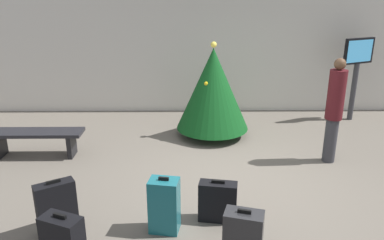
{
  "coord_description": "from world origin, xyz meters",
  "views": [
    {
      "loc": [
        -0.7,
        -5.33,
        2.85
      ],
      "look_at": [
        -0.63,
        0.36,
        0.9
      ],
      "focal_mm": 35.4,
      "sensor_mm": 36.0,
      "label": 1
    }
  ],
  "objects_px": {
    "holiday_tree": "(213,89)",
    "suitcase_0": "(243,234)",
    "flight_info_kiosk": "(357,64)",
    "waiting_bench": "(35,137)",
    "suitcase_3": "(57,207)",
    "suitcase_1": "(218,202)",
    "suitcase_4": "(164,205)",
    "traveller_0": "(334,108)"
  },
  "relations": [
    {
      "from": "holiday_tree",
      "to": "flight_info_kiosk",
      "type": "relative_size",
      "value": 1.03
    },
    {
      "from": "flight_info_kiosk",
      "to": "holiday_tree",
      "type": "bearing_deg",
      "value": -163.17
    },
    {
      "from": "flight_info_kiosk",
      "to": "waiting_bench",
      "type": "height_order",
      "value": "flight_info_kiosk"
    },
    {
      "from": "waiting_bench",
      "to": "suitcase_1",
      "type": "distance_m",
      "value": 3.75
    },
    {
      "from": "suitcase_3",
      "to": "suitcase_4",
      "type": "distance_m",
      "value": 1.32
    },
    {
      "from": "suitcase_3",
      "to": "suitcase_1",
      "type": "bearing_deg",
      "value": 6.04
    },
    {
      "from": "suitcase_1",
      "to": "suitcase_3",
      "type": "distance_m",
      "value": 2.01
    },
    {
      "from": "traveller_0",
      "to": "suitcase_4",
      "type": "relative_size",
      "value": 2.47
    },
    {
      "from": "traveller_0",
      "to": "suitcase_3",
      "type": "distance_m",
      "value": 4.6
    },
    {
      "from": "holiday_tree",
      "to": "suitcase_3",
      "type": "distance_m",
      "value": 3.95
    },
    {
      "from": "holiday_tree",
      "to": "traveller_0",
      "type": "bearing_deg",
      "value": -32.95
    },
    {
      "from": "holiday_tree",
      "to": "suitcase_0",
      "type": "relative_size",
      "value": 3.23
    },
    {
      "from": "suitcase_0",
      "to": "suitcase_1",
      "type": "xyz_separation_m",
      "value": [
        -0.23,
        0.72,
        -0.01
      ]
    },
    {
      "from": "flight_info_kiosk",
      "to": "suitcase_1",
      "type": "bearing_deg",
      "value": -130.01
    },
    {
      "from": "holiday_tree",
      "to": "traveller_0",
      "type": "relative_size",
      "value": 1.06
    },
    {
      "from": "suitcase_1",
      "to": "flight_info_kiosk",
      "type": "bearing_deg",
      "value": 49.99
    },
    {
      "from": "waiting_bench",
      "to": "suitcase_0",
      "type": "relative_size",
      "value": 2.86
    },
    {
      "from": "suitcase_3",
      "to": "waiting_bench",
      "type": "bearing_deg",
      "value": 116.29
    },
    {
      "from": "holiday_tree",
      "to": "suitcase_1",
      "type": "bearing_deg",
      "value": -92.29
    },
    {
      "from": "suitcase_3",
      "to": "suitcase_4",
      "type": "bearing_deg",
      "value": -0.26
    },
    {
      "from": "suitcase_1",
      "to": "suitcase_4",
      "type": "xyz_separation_m",
      "value": [
        -0.68,
        -0.22,
        0.08
      ]
    },
    {
      "from": "holiday_tree",
      "to": "suitcase_0",
      "type": "height_order",
      "value": "holiday_tree"
    },
    {
      "from": "holiday_tree",
      "to": "flight_info_kiosk",
      "type": "height_order",
      "value": "holiday_tree"
    },
    {
      "from": "flight_info_kiosk",
      "to": "suitcase_1",
      "type": "distance_m",
      "value": 5.39
    },
    {
      "from": "waiting_bench",
      "to": "traveller_0",
      "type": "distance_m",
      "value": 5.26
    },
    {
      "from": "holiday_tree",
      "to": "flight_info_kiosk",
      "type": "xyz_separation_m",
      "value": [
        3.28,
        0.99,
        0.3
      ]
    },
    {
      "from": "flight_info_kiosk",
      "to": "suitcase_4",
      "type": "xyz_separation_m",
      "value": [
        -4.08,
        -4.27,
        -0.94
      ]
    },
    {
      "from": "suitcase_1",
      "to": "waiting_bench",
      "type": "bearing_deg",
      "value": 146.54
    },
    {
      "from": "waiting_bench",
      "to": "suitcase_4",
      "type": "bearing_deg",
      "value": -42.98
    },
    {
      "from": "waiting_bench",
      "to": "suitcase_4",
      "type": "xyz_separation_m",
      "value": [
        2.45,
        -2.28,
        -0.02
      ]
    },
    {
      "from": "suitcase_1",
      "to": "suitcase_3",
      "type": "height_order",
      "value": "suitcase_3"
    },
    {
      "from": "traveller_0",
      "to": "suitcase_1",
      "type": "xyz_separation_m",
      "value": [
        -2.09,
        -1.78,
        -0.71
      ]
    },
    {
      "from": "waiting_bench",
      "to": "suitcase_0",
      "type": "bearing_deg",
      "value": -39.66
    },
    {
      "from": "holiday_tree",
      "to": "waiting_bench",
      "type": "height_order",
      "value": "holiday_tree"
    },
    {
      "from": "suitcase_0",
      "to": "suitcase_4",
      "type": "bearing_deg",
      "value": 151.17
    },
    {
      "from": "waiting_bench",
      "to": "suitcase_0",
      "type": "height_order",
      "value": "suitcase_0"
    },
    {
      "from": "holiday_tree",
      "to": "waiting_bench",
      "type": "bearing_deg",
      "value": -162.94
    },
    {
      "from": "flight_info_kiosk",
      "to": "suitcase_0",
      "type": "xyz_separation_m",
      "value": [
        -3.17,
        -4.77,
        -1.01
      ]
    },
    {
      "from": "suitcase_0",
      "to": "suitcase_3",
      "type": "distance_m",
      "value": 2.29
    },
    {
      "from": "holiday_tree",
      "to": "flight_info_kiosk",
      "type": "bearing_deg",
      "value": 16.83
    },
    {
      "from": "flight_info_kiosk",
      "to": "traveller_0",
      "type": "bearing_deg",
      "value": -120.01
    },
    {
      "from": "flight_info_kiosk",
      "to": "suitcase_3",
      "type": "height_order",
      "value": "flight_info_kiosk"
    }
  ]
}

